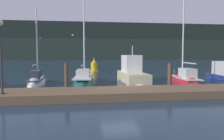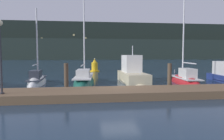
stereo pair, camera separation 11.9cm
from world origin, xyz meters
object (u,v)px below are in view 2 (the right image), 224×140
object	(u,v)px
sailboat_berth_5	(185,82)
sailboat_berth_3	(84,82)
channel_buoy	(95,67)
dock_lamppost	(0,44)
motorboat_berth_4	(132,77)
sailboat_berth_2	(37,83)

from	to	relation	value
sailboat_berth_5	sailboat_berth_3	bearing A→B (deg)	172.76
channel_buoy	dock_lamppost	distance (m)	20.48
sailboat_berth_3	sailboat_berth_5	bearing A→B (deg)	-7.24
sailboat_berth_3	channel_buoy	xyz separation A→B (m)	(1.61, 12.59, 0.61)
motorboat_berth_4	dock_lamppost	xyz separation A→B (m)	(-8.63, -7.08, 2.54)
sailboat_berth_2	sailboat_berth_5	bearing A→B (deg)	-5.53
sailboat_berth_2	motorboat_berth_4	size ratio (longest dim) A/B	1.21
dock_lamppost	channel_buoy	bearing A→B (deg)	73.06
sailboat_berth_3	channel_buoy	bearing A→B (deg)	82.70
dock_lamppost	sailboat_berth_2	bearing A→B (deg)	86.89
motorboat_berth_4	dock_lamppost	distance (m)	11.45
motorboat_berth_4	dock_lamppost	bearing A→B (deg)	-140.65
motorboat_berth_4	sailboat_berth_5	world-z (taller)	sailboat_berth_5
sailboat_berth_5	dock_lamppost	bearing A→B (deg)	-155.97
dock_lamppost	sailboat_berth_3	bearing A→B (deg)	57.89
sailboat_berth_3	dock_lamppost	world-z (taller)	sailboat_berth_3
sailboat_berth_5	dock_lamppost	world-z (taller)	sailboat_berth_5
sailboat_berth_2	sailboat_berth_5	distance (m)	12.64
sailboat_berth_2	channel_buoy	xyz separation A→B (m)	(5.55, 12.47, 0.61)
sailboat_berth_3	sailboat_berth_5	world-z (taller)	sailboat_berth_5
sailboat_berth_2	dock_lamppost	xyz separation A→B (m)	(-0.38, -7.00, 2.93)
sailboat_berth_2	motorboat_berth_4	distance (m)	8.26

